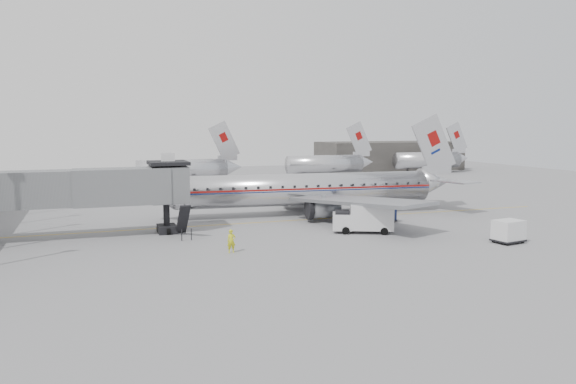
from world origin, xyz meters
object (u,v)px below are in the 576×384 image
at_px(airliner, 311,189).
at_px(baggage_cart_navy, 383,213).
at_px(ramp_worker, 231,241).
at_px(baggage_cart_white, 508,231).
at_px(service_van, 364,218).

bearing_deg(airliner, baggage_cart_navy, -51.09).
relative_size(baggage_cart_navy, ramp_worker, 1.33).
bearing_deg(airliner, baggage_cart_white, -58.50).
bearing_deg(baggage_cart_white, baggage_cart_navy, 102.49).
height_order(airliner, service_van, airliner).
xyz_separation_m(service_van, baggage_cart_white, (9.09, -7.84, -0.33)).
height_order(service_van, baggage_cart_white, service_van).
distance_m(airliner, baggage_cart_white, 21.35).
distance_m(baggage_cart_navy, ramp_worker, 18.97).
bearing_deg(service_van, baggage_cart_navy, 69.02).
xyz_separation_m(airliner, baggage_cart_navy, (4.77, -6.95, -1.76)).
distance_m(airliner, baggage_cart_navy, 8.61).
distance_m(airliner, ramp_worker, 19.53).
xyz_separation_m(airliner, baggage_cart_white, (9.69, -18.95, -1.74)).
bearing_deg(baggage_cart_white, ramp_worker, 159.97).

